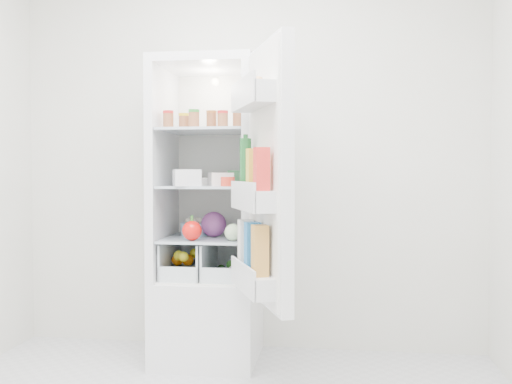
# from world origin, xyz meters

# --- Properties ---
(room_walls) EXTENTS (3.02, 3.02, 2.61)m
(room_walls) POSITION_xyz_m (0.00, 0.00, 1.59)
(room_walls) COLOR beige
(room_walls) RESTS_ON ground
(refrigerator) EXTENTS (0.60, 0.60, 1.80)m
(refrigerator) POSITION_xyz_m (-0.20, 1.25, 0.67)
(refrigerator) COLOR white
(refrigerator) RESTS_ON ground
(shelf_low) EXTENTS (0.49, 0.53, 0.01)m
(shelf_low) POSITION_xyz_m (-0.20, 1.19, 0.74)
(shelf_low) COLOR #A6B5C3
(shelf_low) RESTS_ON refrigerator
(shelf_mid) EXTENTS (0.49, 0.53, 0.02)m
(shelf_mid) POSITION_xyz_m (-0.20, 1.19, 1.05)
(shelf_mid) COLOR #A6B5C3
(shelf_mid) RESTS_ON refrigerator
(shelf_top) EXTENTS (0.49, 0.53, 0.02)m
(shelf_top) POSITION_xyz_m (-0.20, 1.19, 1.38)
(shelf_top) COLOR #A6B5C3
(shelf_top) RESTS_ON refrigerator
(crisper_left) EXTENTS (0.23, 0.46, 0.22)m
(crisper_left) POSITION_xyz_m (-0.32, 1.19, 0.61)
(crisper_left) COLOR silver
(crisper_left) RESTS_ON refrigerator
(crisper_right) EXTENTS (0.23, 0.46, 0.22)m
(crisper_right) POSITION_xyz_m (-0.08, 1.19, 0.61)
(crisper_right) COLOR silver
(crisper_right) RESTS_ON refrigerator
(condiment_jars) EXTENTS (0.46, 0.32, 0.08)m
(condiment_jars) POSITION_xyz_m (-0.22, 1.10, 1.43)
(condiment_jars) COLOR #B21919
(condiment_jars) RESTS_ON shelf_top
(squeeze_bottle) EXTENTS (0.07, 0.07, 0.17)m
(squeeze_bottle) POSITION_xyz_m (0.01, 1.20, 1.47)
(squeeze_bottle) COLOR white
(squeeze_bottle) RESTS_ON shelf_top
(tub_white) EXTENTS (0.19, 0.19, 0.09)m
(tub_white) POSITION_xyz_m (-0.28, 0.99, 1.10)
(tub_white) COLOR silver
(tub_white) RESTS_ON shelf_mid
(tub_cream) EXTENTS (0.17, 0.17, 0.08)m
(tub_cream) POSITION_xyz_m (-0.10, 1.10, 1.10)
(tub_cream) COLOR white
(tub_cream) RESTS_ON shelf_mid
(tin_red) EXTENTS (0.10, 0.10, 0.05)m
(tin_red) POSITION_xyz_m (-0.03, 0.96, 1.08)
(tin_red) COLOR red
(tin_red) RESTS_ON shelf_mid
(foil_tray) EXTENTS (0.21, 0.18, 0.04)m
(foil_tray) POSITION_xyz_m (-0.25, 1.32, 1.08)
(foil_tray) COLOR silver
(foil_tray) RESTS_ON shelf_mid
(tub_green) EXTENTS (0.13, 0.17, 0.09)m
(tub_green) POSITION_xyz_m (-0.04, 1.28, 1.10)
(tub_green) COLOR #449555
(tub_green) RESTS_ON shelf_mid
(red_cabbage) EXTENTS (0.15, 0.15, 0.15)m
(red_cabbage) POSITION_xyz_m (-0.16, 1.19, 0.82)
(red_cabbage) COLOR #521D54
(red_cabbage) RESTS_ON shelf_low
(bell_pepper) EXTENTS (0.11, 0.11, 0.11)m
(bell_pepper) POSITION_xyz_m (-0.25, 0.99, 0.80)
(bell_pepper) COLOR red
(bell_pepper) RESTS_ON shelf_low
(mushroom_bowl) EXTENTS (0.21, 0.21, 0.08)m
(mushroom_bowl) POSITION_xyz_m (-0.30, 1.24, 0.79)
(mushroom_bowl) COLOR #90B8D7
(mushroom_bowl) RESTS_ON shelf_low
(salad_bag) EXTENTS (0.10, 0.10, 0.10)m
(salad_bag) POSITION_xyz_m (-0.02, 1.02, 0.80)
(salad_bag) COLOR #B4D39E
(salad_bag) RESTS_ON shelf_low
(citrus_pile) EXTENTS (0.20, 0.24, 0.16)m
(citrus_pile) POSITION_xyz_m (-0.33, 1.12, 0.59)
(citrus_pile) COLOR orange
(citrus_pile) RESTS_ON refrigerator
(veg_pile) EXTENTS (0.16, 0.30, 0.10)m
(veg_pile) POSITION_xyz_m (-0.07, 1.18, 0.56)
(veg_pile) COLOR #21541C
(veg_pile) RESTS_ON refrigerator
(fridge_door) EXTENTS (0.36, 0.58, 1.30)m
(fridge_door) POSITION_xyz_m (0.21, 0.63, 1.09)
(fridge_door) COLOR white
(fridge_door) RESTS_ON refrigerator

